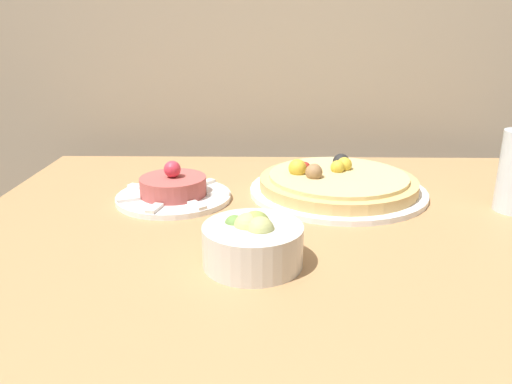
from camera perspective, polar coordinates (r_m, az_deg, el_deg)
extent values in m
cube|color=#AD7F51|center=(0.81, 4.03, -5.06)|extent=(1.07, 0.87, 0.03)
cylinder|color=#AD7F51|center=(1.38, -17.83, -12.50)|extent=(0.06, 0.06, 0.71)
cylinder|color=#AD7F51|center=(1.41, 23.07, -12.47)|extent=(0.06, 0.06, 0.71)
cylinder|color=white|center=(0.96, 9.29, 0.13)|extent=(0.33, 0.33, 0.01)
cylinder|color=#DBB26B|center=(0.96, 9.33, 1.00)|extent=(0.30, 0.30, 0.02)
cylinder|color=#E0C684|center=(0.95, 9.38, 1.79)|extent=(0.26, 0.26, 0.01)
sphere|color=gold|center=(0.99, 10.06, 3.09)|extent=(0.03, 0.03, 0.03)
sphere|color=#B22D23|center=(0.97, 5.60, 2.87)|extent=(0.02, 0.02, 0.02)
sphere|color=gold|center=(0.97, 9.29, 2.80)|extent=(0.03, 0.03, 0.03)
sphere|color=#997047|center=(0.92, 6.64, 2.25)|extent=(0.03, 0.03, 0.03)
sphere|color=gold|center=(0.95, 4.75, 2.75)|extent=(0.03, 0.03, 0.03)
sphere|color=black|center=(1.00, 9.70, 3.40)|extent=(0.03, 0.03, 0.03)
cylinder|color=white|center=(0.93, -9.37, -0.58)|extent=(0.21, 0.21, 0.01)
cylinder|color=#B2514C|center=(0.92, -9.44, 0.69)|extent=(0.12, 0.12, 0.03)
sphere|color=#E0384C|center=(0.91, -9.54, 2.60)|extent=(0.03, 0.03, 0.03)
cube|color=white|center=(0.91, -4.30, -0.14)|extent=(0.04, 0.02, 0.01)
cube|color=white|center=(0.98, -5.78, 1.10)|extent=(0.04, 0.04, 0.01)
cube|color=white|center=(1.00, -9.63, 1.38)|extent=(0.02, 0.04, 0.01)
cube|color=white|center=(0.97, -13.33, 0.60)|extent=(0.04, 0.03, 0.01)
cube|color=white|center=(0.91, -14.40, -0.81)|extent=(0.04, 0.03, 0.01)
cube|color=white|center=(0.85, -11.54, -1.84)|extent=(0.02, 0.04, 0.01)
cube|color=white|center=(0.86, -6.75, -1.52)|extent=(0.04, 0.04, 0.01)
cylinder|color=silver|center=(0.67, -0.37, -6.11)|extent=(0.13, 0.13, 0.06)
sphere|color=#8EA34C|center=(0.66, -0.69, -3.91)|extent=(0.04, 0.04, 0.04)
sphere|color=#8EA34C|center=(0.66, -0.03, -3.86)|extent=(0.04, 0.04, 0.04)
sphere|color=#B7BC70|center=(0.66, -0.92, -4.01)|extent=(0.04, 0.04, 0.04)
sphere|color=#668E42|center=(0.65, 0.32, -4.38)|extent=(0.03, 0.03, 0.03)
sphere|color=#668E42|center=(0.67, -2.48, -3.79)|extent=(0.03, 0.03, 0.03)
sphere|color=#B7BC70|center=(0.65, 0.51, -4.44)|extent=(0.04, 0.04, 0.04)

